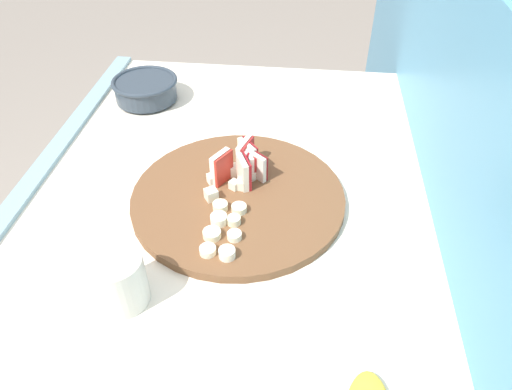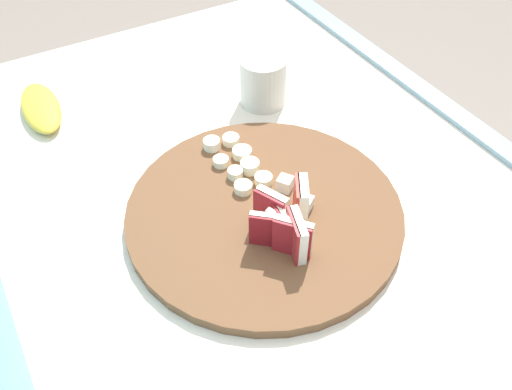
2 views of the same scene
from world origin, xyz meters
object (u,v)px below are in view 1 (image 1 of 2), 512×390
object	(u,v)px
apple_dice_pile	(231,181)
small_jar	(118,280)
cutting_board	(238,197)
apple_wedge_fan	(243,163)
banana_slice_rows	(223,228)
ceramic_bowl	(146,88)

from	to	relation	value
apple_dice_pile	small_jar	size ratio (longest dim) A/B	1.24
cutting_board	apple_wedge_fan	bearing A→B (deg)	177.83
banana_slice_rows	ceramic_bowl	size ratio (longest dim) A/B	0.86
apple_dice_pile	small_jar	distance (m)	0.29
apple_dice_pile	banana_slice_rows	distance (m)	0.12
cutting_board	apple_dice_pile	bearing A→B (deg)	-146.20
apple_wedge_fan	apple_dice_pile	distance (m)	0.04
cutting_board	apple_wedge_fan	world-z (taller)	apple_wedge_fan
banana_slice_rows	ceramic_bowl	bearing A→B (deg)	-149.32
apple_wedge_fan	small_jar	world-z (taller)	small_jar
small_jar	banana_slice_rows	bearing A→B (deg)	138.03
cutting_board	small_jar	bearing A→B (deg)	-30.09
banana_slice_rows	ceramic_bowl	distance (m)	0.51
ceramic_bowl	small_jar	bearing A→B (deg)	12.98
cutting_board	small_jar	xyz separation A→B (m)	(0.24, -0.14, 0.03)
apple_dice_pile	cutting_board	bearing A→B (deg)	33.80
apple_dice_pile	banana_slice_rows	size ratio (longest dim) A/B	0.78
apple_dice_pile	ceramic_bowl	bearing A→B (deg)	-141.26
apple_dice_pile	small_jar	xyz separation A→B (m)	(0.26, -0.12, 0.02)
small_jar	ceramic_bowl	bearing A→B (deg)	-167.02
apple_dice_pile	small_jar	world-z (taller)	small_jar
cutting_board	banana_slice_rows	xyz separation A→B (m)	(0.10, -0.01, 0.02)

